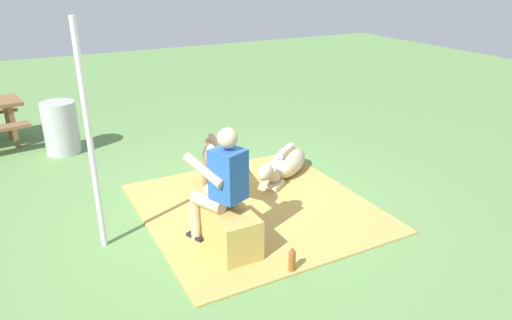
{
  "coord_description": "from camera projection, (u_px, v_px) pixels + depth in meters",
  "views": [
    {
      "loc": [
        -4.67,
        2.2,
        2.75
      ],
      "look_at": [
        0.01,
        -0.28,
        0.55
      ],
      "focal_mm": 32.97,
      "sensor_mm": 36.0,
      "label": 1
    }
  ],
  "objects": [
    {
      "name": "person_seated",
      "position": [
        220.0,
        183.0,
        4.72
      ],
      "size": [
        0.72,
        0.57,
        1.33
      ],
      "color": "#D8AD8C",
      "rests_on": "ground"
    },
    {
      "name": "soda_bottle",
      "position": [
        292.0,
        260.0,
        4.5
      ],
      "size": [
        0.07,
        0.07,
        0.29
      ],
      "color": "brown",
      "rests_on": "ground"
    },
    {
      "name": "water_barrel",
      "position": [
        61.0,
        128.0,
        7.32
      ],
      "size": [
        0.53,
        0.53,
        0.82
      ],
      "primitive_type": "cylinder",
      "color": "#B2B2B7",
      "rests_on": "ground"
    },
    {
      "name": "hay_patch",
      "position": [
        256.0,
        207.0,
        5.74
      ],
      "size": [
        2.74,
        2.62,
        0.02
      ],
      "primitive_type": "cube",
      "color": "tan",
      "rests_on": "ground"
    },
    {
      "name": "tent_pole_left",
      "position": [
        90.0,
        141.0,
        4.54
      ],
      "size": [
        0.06,
        0.06,
        2.35
      ],
      "primitive_type": "cylinder",
      "color": "silver",
      "rests_on": "ground"
    },
    {
      "name": "pony_standing",
      "position": [
        218.0,
        161.0,
        5.79
      ],
      "size": [
        1.34,
        0.46,
        0.87
      ],
      "color": "#8C6B4C",
      "rests_on": "ground"
    },
    {
      "name": "hay_bale",
      "position": [
        232.0,
        232.0,
        4.8
      ],
      "size": [
        0.65,
        0.4,
        0.45
      ],
      "primitive_type": "cube",
      "color": "tan",
      "rests_on": "ground"
    },
    {
      "name": "pony_lying",
      "position": [
        285.0,
        164.0,
        6.54
      ],
      "size": [
        1.01,
        1.24,
        0.42
      ],
      "color": "beige",
      "rests_on": "ground"
    },
    {
      "name": "ground_plane",
      "position": [
        236.0,
        205.0,
        5.82
      ],
      "size": [
        24.0,
        24.0,
        0.0
      ],
      "primitive_type": "plane",
      "color": "#608C4C"
    }
  ]
}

